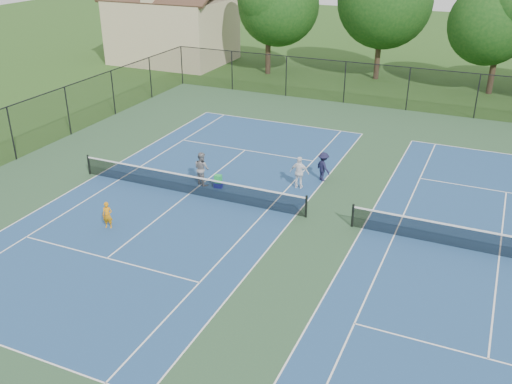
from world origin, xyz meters
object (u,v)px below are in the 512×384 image
at_px(bystander_b, 323,167).
at_px(ball_crate, 218,185).
at_px(tree_back_a, 268,1).
at_px(child_player, 107,215).
at_px(instructor, 202,169).
at_px(tree_back_c, 502,20).
at_px(ball_hopper, 218,179).
at_px(clapboard_house, 173,28).
at_px(bystander_a, 299,173).

height_order(bystander_b, ball_crate, bystander_b).
bearing_deg(tree_back_a, child_player, -80.92).
relative_size(child_player, instructor, 0.71).
bearing_deg(tree_back_c, instructor, -116.78).
height_order(child_player, ball_hopper, child_player).
height_order(tree_back_c, ball_hopper, tree_back_c).
bearing_deg(instructor, bystander_b, -128.01).
relative_size(tree_back_a, bystander_b, 6.03).
distance_m(bystander_b, ball_crate, 5.35).
relative_size(bystander_b, ball_hopper, 3.90).
bearing_deg(tree_back_a, ball_hopper, -73.04).
distance_m(clapboard_house, bystander_a, 30.35).
height_order(bystander_a, ball_hopper, bystander_a).
bearing_deg(tree_back_c, ball_hopper, -114.95).
height_order(tree_back_a, bystander_a, tree_back_a).
bearing_deg(child_player, clapboard_house, 98.58).
distance_m(tree_back_a, clapboard_house, 10.47).
distance_m(clapboard_house, child_player, 32.82).
height_order(tree_back_a, bystander_b, tree_back_a).
xyz_separation_m(clapboard_house, bystander_b, (21.39, -20.86, -2.33)).
bearing_deg(child_player, tree_back_c, 47.55).
xyz_separation_m(tree_back_a, ball_hopper, (6.94, -22.77, -5.57)).
bearing_deg(tree_back_a, bystander_b, -60.15).
height_order(bystander_b, ball_hopper, bystander_b).
xyz_separation_m(tree_back_c, instructor, (-11.98, -23.73, -4.63)).
bearing_deg(child_player, bystander_a, 31.87).
relative_size(ball_crate, ball_hopper, 1.04).
height_order(tree_back_a, ball_crate, tree_back_a).
distance_m(instructor, bystander_b, 6.09).
distance_m(tree_back_c, instructor, 26.98).
distance_m(child_player, bystander_b, 10.90).
relative_size(tree_back_c, bystander_a, 5.13).
xyz_separation_m(instructor, ball_crate, (0.92, -0.04, -0.71)).
distance_m(ball_crate, ball_hopper, 0.33).
height_order(bystander_a, bystander_b, bystander_a).
xyz_separation_m(bystander_a, ball_crate, (-3.65, -1.59, -0.68)).
bearing_deg(clapboard_house, tree_back_c, 0.00).
bearing_deg(ball_crate, tree_back_a, 106.96).
distance_m(child_player, ball_crate, 6.08).
bearing_deg(bystander_a, ball_hopper, 19.55).
relative_size(tree_back_c, child_player, 7.00).
height_order(tree_back_a, child_player, tree_back_a).
bearing_deg(bystander_a, clapboard_house, -51.07).
distance_m(tree_back_a, child_player, 29.19).
distance_m(tree_back_a, ball_crate, 24.52).
relative_size(clapboard_house, ball_crate, 26.68).
relative_size(clapboard_house, instructor, 6.35).
relative_size(tree_back_c, instructor, 4.94).
distance_m(tree_back_a, bystander_a, 24.25).
height_order(tree_back_a, instructor, tree_back_a).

